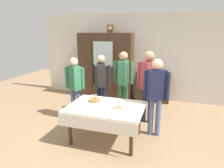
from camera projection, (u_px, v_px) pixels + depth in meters
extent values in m
plane|color=#997A56|center=(109.00, 134.00, 4.23)|extent=(12.00, 12.00, 0.00)
cube|color=silver|center=(135.00, 57.00, 6.31)|extent=(6.40, 0.10, 2.70)
cylinder|color=#3D2819|center=(70.00, 128.00, 3.77)|extent=(0.07, 0.07, 0.70)
cylinder|color=#3D2819|center=(131.00, 138.00, 3.42)|extent=(0.07, 0.07, 0.70)
cylinder|color=#3D2819|center=(87.00, 113.00, 4.48)|extent=(0.07, 0.07, 0.70)
cylinder|color=#3D2819|center=(139.00, 120.00, 4.14)|extent=(0.07, 0.07, 0.70)
cube|color=silver|center=(106.00, 107.00, 3.86)|extent=(1.49, 1.06, 0.03)
cube|color=silver|center=(96.00, 125.00, 3.40)|extent=(1.49, 0.01, 0.24)
cube|color=#3D2819|center=(105.00, 66.00, 6.38)|extent=(1.75, 0.45, 2.11)
cube|color=silver|center=(103.00, 54.00, 6.06)|extent=(0.63, 0.01, 0.76)
cube|color=black|center=(92.00, 70.00, 6.31)|extent=(0.01, 0.01, 1.68)
cube|color=black|center=(115.00, 71.00, 6.09)|extent=(0.01, 0.01, 1.68)
cube|color=brown|center=(111.00, 29.00, 6.02)|extent=(0.18, 0.10, 0.24)
cylinder|color=white|center=(110.00, 28.00, 5.96)|extent=(0.11, 0.01, 0.11)
cube|color=black|center=(110.00, 27.00, 5.95)|extent=(0.00, 0.00, 0.04)
cube|color=black|center=(111.00, 28.00, 5.95)|extent=(0.05, 0.00, 0.00)
cube|color=#3D2819|center=(152.00, 87.00, 6.13)|extent=(1.04, 0.35, 0.94)
cube|color=#664C7A|center=(153.00, 72.00, 6.01)|extent=(0.16, 0.23, 0.04)
cube|color=#B29333|center=(153.00, 71.00, 6.00)|extent=(0.13, 0.19, 0.03)
cube|color=#3D754C|center=(153.00, 70.00, 5.99)|extent=(0.17, 0.19, 0.02)
cylinder|color=white|center=(133.00, 107.00, 3.81)|extent=(0.13, 0.13, 0.01)
cylinder|color=white|center=(133.00, 105.00, 3.80)|extent=(0.08, 0.08, 0.05)
torus|color=white|center=(135.00, 105.00, 3.79)|extent=(0.04, 0.01, 0.04)
cylinder|color=white|center=(79.00, 105.00, 3.90)|extent=(0.13, 0.13, 0.01)
cylinder|color=white|center=(79.00, 104.00, 3.89)|extent=(0.08, 0.08, 0.05)
torus|color=white|center=(81.00, 104.00, 3.88)|extent=(0.04, 0.01, 0.04)
cylinder|color=#47230F|center=(79.00, 103.00, 3.88)|extent=(0.06, 0.06, 0.01)
cylinder|color=white|center=(123.00, 104.00, 3.95)|extent=(0.13, 0.13, 0.01)
cylinder|color=white|center=(123.00, 103.00, 3.94)|extent=(0.08, 0.08, 0.05)
torus|color=white|center=(125.00, 103.00, 3.93)|extent=(0.04, 0.01, 0.04)
cylinder|color=white|center=(112.00, 102.00, 4.10)|extent=(0.13, 0.13, 0.01)
cylinder|color=white|center=(112.00, 100.00, 4.09)|extent=(0.08, 0.08, 0.05)
torus|color=white|center=(113.00, 100.00, 4.08)|extent=(0.04, 0.01, 0.04)
cylinder|color=#47230F|center=(112.00, 99.00, 4.08)|extent=(0.06, 0.06, 0.01)
cylinder|color=silver|center=(93.00, 98.00, 4.33)|extent=(0.13, 0.13, 0.01)
cylinder|color=silver|center=(93.00, 96.00, 4.33)|extent=(0.08, 0.08, 0.05)
torus|color=silver|center=(94.00, 96.00, 4.31)|extent=(0.04, 0.01, 0.04)
cylinder|color=#47230F|center=(93.00, 95.00, 4.32)|extent=(0.06, 0.06, 0.01)
cylinder|color=#9E7542|center=(95.00, 100.00, 4.12)|extent=(0.22, 0.22, 0.05)
torus|color=#9E7542|center=(95.00, 99.00, 4.11)|extent=(0.24, 0.24, 0.02)
cylinder|color=tan|center=(96.00, 97.00, 4.08)|extent=(0.02, 0.03, 0.12)
cylinder|color=tan|center=(96.00, 97.00, 4.09)|extent=(0.02, 0.03, 0.12)
cylinder|color=tan|center=(96.00, 97.00, 4.10)|extent=(0.02, 0.04, 0.12)
cylinder|color=white|center=(118.00, 109.00, 3.70)|extent=(0.28, 0.28, 0.01)
ellipsoid|color=#BC7F3D|center=(121.00, 108.00, 3.68)|extent=(0.07, 0.05, 0.04)
ellipsoid|color=#BC7F3D|center=(118.00, 107.00, 3.75)|extent=(0.07, 0.05, 0.04)
ellipsoid|color=#BC7F3D|center=(115.00, 108.00, 3.69)|extent=(0.07, 0.05, 0.04)
cube|color=silver|center=(108.00, 112.00, 3.55)|extent=(0.10, 0.01, 0.00)
ellipsoid|color=silver|center=(111.00, 113.00, 3.53)|extent=(0.03, 0.02, 0.01)
cube|color=silver|center=(84.00, 103.00, 4.04)|extent=(0.10, 0.01, 0.00)
ellipsoid|color=silver|center=(86.00, 103.00, 4.02)|extent=(0.03, 0.02, 0.01)
cube|color=silver|center=(132.00, 111.00, 3.60)|extent=(0.10, 0.01, 0.00)
ellipsoid|color=silver|center=(135.00, 112.00, 3.58)|extent=(0.03, 0.02, 0.01)
cylinder|color=#33704C|center=(120.00, 99.00, 5.20)|extent=(0.11, 0.11, 0.83)
cylinder|color=#33704C|center=(126.00, 100.00, 5.15)|extent=(0.11, 0.11, 0.83)
cube|color=#33704C|center=(123.00, 73.00, 4.99)|extent=(0.20, 0.36, 0.62)
sphere|color=tan|center=(124.00, 56.00, 4.88)|extent=(0.22, 0.22, 0.22)
cylinder|color=#33704C|center=(115.00, 72.00, 5.05)|extent=(0.08, 0.08, 0.56)
cylinder|color=#33704C|center=(132.00, 73.00, 4.92)|extent=(0.08, 0.08, 0.56)
cylinder|color=slate|center=(73.00, 103.00, 4.96)|extent=(0.11, 0.11, 0.77)
cylinder|color=slate|center=(79.00, 104.00, 4.91)|extent=(0.11, 0.11, 0.77)
cube|color=#33704C|center=(75.00, 78.00, 4.76)|extent=(0.41, 0.37, 0.58)
sphere|color=#DBB293|center=(74.00, 62.00, 4.66)|extent=(0.21, 0.21, 0.21)
cylinder|color=#33704C|center=(67.00, 77.00, 4.82)|extent=(0.08, 0.08, 0.52)
cylinder|color=#33704C|center=(83.00, 78.00, 4.70)|extent=(0.08, 0.08, 0.52)
cylinder|color=#191E38|center=(99.00, 99.00, 5.23)|extent=(0.11, 0.11, 0.78)
cylinder|color=#191E38|center=(104.00, 100.00, 5.18)|extent=(0.11, 0.11, 0.78)
cube|color=#232328|center=(101.00, 75.00, 5.03)|extent=(0.33, 0.41, 0.59)
sphere|color=tan|center=(101.00, 59.00, 4.92)|extent=(0.21, 0.21, 0.21)
cylinder|color=#232328|center=(93.00, 74.00, 5.09)|extent=(0.08, 0.08, 0.53)
cylinder|color=#232328|center=(109.00, 75.00, 4.96)|extent=(0.08, 0.08, 0.53)
cylinder|color=slate|center=(151.00, 117.00, 4.14)|extent=(0.11, 0.11, 0.81)
cylinder|color=slate|center=(158.00, 118.00, 4.10)|extent=(0.11, 0.11, 0.81)
cube|color=#191E38|center=(156.00, 85.00, 3.94)|extent=(0.41, 0.35, 0.61)
sphere|color=#DBB293|center=(158.00, 65.00, 3.83)|extent=(0.22, 0.22, 0.22)
cylinder|color=#191E38|center=(145.00, 84.00, 4.00)|extent=(0.08, 0.08, 0.55)
cylinder|color=#191E38|center=(168.00, 86.00, 3.87)|extent=(0.08, 0.08, 0.55)
cylinder|color=#191E38|center=(144.00, 105.00, 4.73)|extent=(0.11, 0.11, 0.86)
cylinder|color=#191E38|center=(150.00, 106.00, 4.68)|extent=(0.11, 0.11, 0.86)
cube|color=#933338|center=(148.00, 75.00, 4.51)|extent=(0.36, 0.41, 0.64)
sphere|color=tan|center=(149.00, 56.00, 4.40)|extent=(0.23, 0.23, 0.23)
cylinder|color=#933338|center=(139.00, 74.00, 4.57)|extent=(0.08, 0.08, 0.58)
cylinder|color=#933338|center=(158.00, 76.00, 4.45)|extent=(0.08, 0.08, 0.58)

